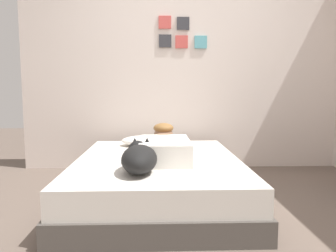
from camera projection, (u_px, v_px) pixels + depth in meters
ground_plane at (198, 218)px, 2.47m from camera, size 11.75×11.75×0.00m
back_wall at (182, 67)px, 3.99m from camera, size 3.87×0.12×2.50m
bed at (158, 178)px, 2.90m from camera, size 1.45×1.95×0.37m
pillow at (146, 141)px, 3.48m from camera, size 0.52×0.32×0.11m
person_lying at (164, 146)px, 2.89m from camera, size 0.43×0.92×0.27m
dog at (139, 158)px, 2.39m from camera, size 0.26×0.57×0.21m
coffee_cup at (169, 146)px, 3.27m from camera, size 0.13×0.09×0.07m
cell_phone at (130, 154)px, 3.00m from camera, size 0.07×0.14×0.01m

